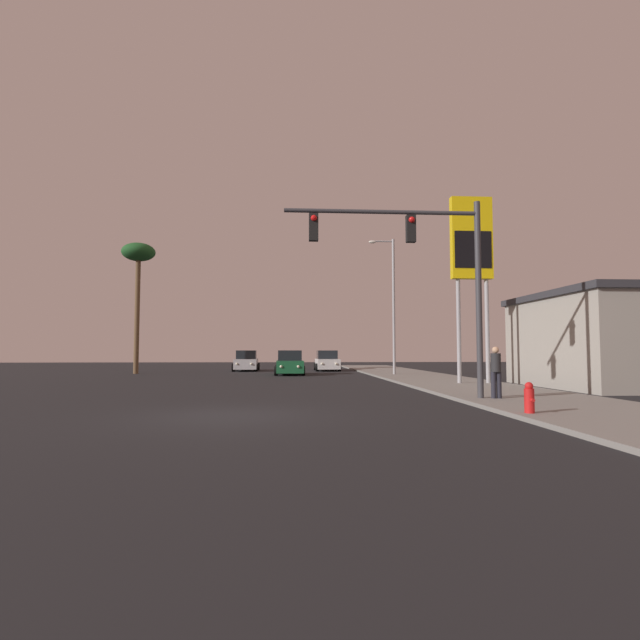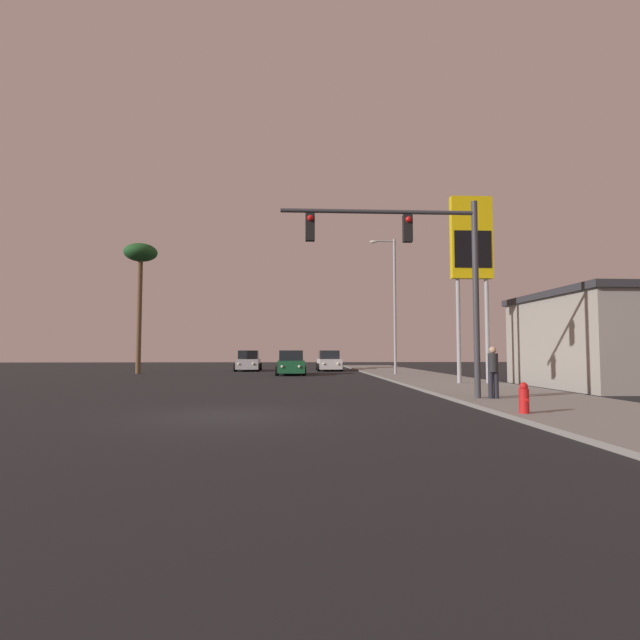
{
  "view_description": "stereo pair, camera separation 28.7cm",
  "coord_description": "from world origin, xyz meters",
  "px_view_note": "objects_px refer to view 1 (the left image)",
  "views": [
    {
      "loc": [
        1.51,
        -12.92,
        1.65
      ],
      "look_at": [
        3.19,
        13.59,
        3.3
      ],
      "focal_mm": 28.0,
      "sensor_mm": 36.0,
      "label": 1
    },
    {
      "loc": [
        1.79,
        -12.93,
        1.65
      ],
      "look_at": [
        3.19,
        13.59,
        3.3
      ],
      "focal_mm": 28.0,
      "sensor_mm": 36.0,
      "label": 2
    }
  ],
  "objects_px": {
    "palm_tree_mid": "(138,260)",
    "car_white": "(327,362)",
    "fire_hydrant": "(529,398)",
    "car_silver": "(246,362)",
    "pedestrian_on_sidewalk": "(496,370)",
    "traffic_light_mast": "(424,259)",
    "car_green": "(290,364)",
    "street_lamp": "(392,299)",
    "gas_station_sign": "(472,248)"
  },
  "relations": [
    {
      "from": "traffic_light_mast",
      "to": "palm_tree_mid",
      "type": "height_order",
      "value": "palm_tree_mid"
    },
    {
      "from": "car_silver",
      "to": "fire_hydrant",
      "type": "relative_size",
      "value": 5.7
    },
    {
      "from": "traffic_light_mast",
      "to": "gas_station_sign",
      "type": "relative_size",
      "value": 0.72
    },
    {
      "from": "car_white",
      "to": "pedestrian_on_sidewalk",
      "type": "relative_size",
      "value": 2.59
    },
    {
      "from": "pedestrian_on_sidewalk",
      "to": "palm_tree_mid",
      "type": "height_order",
      "value": "palm_tree_mid"
    },
    {
      "from": "car_green",
      "to": "traffic_light_mast",
      "type": "distance_m",
      "value": 19.56
    },
    {
      "from": "palm_tree_mid",
      "to": "traffic_light_mast",
      "type": "bearing_deg",
      "value": -53.57
    },
    {
      "from": "car_green",
      "to": "fire_hydrant",
      "type": "relative_size",
      "value": 5.69
    },
    {
      "from": "gas_station_sign",
      "to": "fire_hydrant",
      "type": "relative_size",
      "value": 11.84
    },
    {
      "from": "pedestrian_on_sidewalk",
      "to": "gas_station_sign",
      "type": "bearing_deg",
      "value": 74.28
    },
    {
      "from": "car_green",
      "to": "pedestrian_on_sidewalk",
      "type": "height_order",
      "value": "pedestrian_on_sidewalk"
    },
    {
      "from": "gas_station_sign",
      "to": "car_white",
      "type": "bearing_deg",
      "value": 107.35
    },
    {
      "from": "traffic_light_mast",
      "to": "palm_tree_mid",
      "type": "relative_size",
      "value": 0.68
    },
    {
      "from": "palm_tree_mid",
      "to": "street_lamp",
      "type": "bearing_deg",
      "value": -13.55
    },
    {
      "from": "street_lamp",
      "to": "pedestrian_on_sidewalk",
      "type": "distance_m",
      "value": 17.27
    },
    {
      "from": "pedestrian_on_sidewalk",
      "to": "palm_tree_mid",
      "type": "bearing_deg",
      "value": 130.05
    },
    {
      "from": "street_lamp",
      "to": "palm_tree_mid",
      "type": "relative_size",
      "value": 0.94
    },
    {
      "from": "pedestrian_on_sidewalk",
      "to": "car_green",
      "type": "bearing_deg",
      "value": 109.43
    },
    {
      "from": "car_silver",
      "to": "pedestrian_on_sidewalk",
      "type": "xyz_separation_m",
      "value": [
        10.18,
        -25.71,
        0.27
      ]
    },
    {
      "from": "car_white",
      "to": "traffic_light_mast",
      "type": "distance_m",
      "value": 25.76
    },
    {
      "from": "car_white",
      "to": "street_lamp",
      "type": "distance_m",
      "value": 10.47
    },
    {
      "from": "traffic_light_mast",
      "to": "palm_tree_mid",
      "type": "distance_m",
      "value": 26.27
    },
    {
      "from": "car_green",
      "to": "street_lamp",
      "type": "distance_m",
      "value": 8.29
    },
    {
      "from": "traffic_light_mast",
      "to": "street_lamp",
      "type": "xyz_separation_m",
      "value": [
        2.4,
        16.63,
        0.43
      ]
    },
    {
      "from": "traffic_light_mast",
      "to": "fire_hydrant",
      "type": "relative_size",
      "value": 8.58
    },
    {
      "from": "fire_hydrant",
      "to": "palm_tree_mid",
      "type": "xyz_separation_m",
      "value": [
        -16.95,
        24.87,
        7.81
      ]
    },
    {
      "from": "gas_station_sign",
      "to": "car_silver",
      "type": "bearing_deg",
      "value": 124.12
    },
    {
      "from": "car_white",
      "to": "traffic_light_mast",
      "type": "bearing_deg",
      "value": 92.07
    },
    {
      "from": "gas_station_sign",
      "to": "palm_tree_mid",
      "type": "height_order",
      "value": "palm_tree_mid"
    },
    {
      "from": "car_silver",
      "to": "fire_hydrant",
      "type": "distance_m",
      "value": 30.96
    },
    {
      "from": "street_lamp",
      "to": "pedestrian_on_sidewalk",
      "type": "height_order",
      "value": "street_lamp"
    },
    {
      "from": "street_lamp",
      "to": "pedestrian_on_sidewalk",
      "type": "relative_size",
      "value": 5.39
    },
    {
      "from": "car_white",
      "to": "car_green",
      "type": "relative_size",
      "value": 1.0
    },
    {
      "from": "traffic_light_mast",
      "to": "fire_hydrant",
      "type": "height_order",
      "value": "traffic_light_mast"
    },
    {
      "from": "car_silver",
      "to": "fire_hydrant",
      "type": "xyz_separation_m",
      "value": [
        9.41,
        -29.49,
        -0.27
      ]
    },
    {
      "from": "gas_station_sign",
      "to": "fire_hydrant",
      "type": "height_order",
      "value": "gas_station_sign"
    },
    {
      "from": "street_lamp",
      "to": "car_white",
      "type": "bearing_deg",
      "value": 112.47
    },
    {
      "from": "car_silver",
      "to": "car_green",
      "type": "xyz_separation_m",
      "value": [
        3.55,
        -6.9,
        0.0
      ]
    },
    {
      "from": "pedestrian_on_sidewalk",
      "to": "palm_tree_mid",
      "type": "relative_size",
      "value": 0.17
    },
    {
      "from": "palm_tree_mid",
      "to": "gas_station_sign",
      "type": "bearing_deg",
      "value": -34.3
    },
    {
      "from": "gas_station_sign",
      "to": "car_green",
      "type": "bearing_deg",
      "value": 127.86
    },
    {
      "from": "fire_hydrant",
      "to": "palm_tree_mid",
      "type": "distance_m",
      "value": 31.09
    },
    {
      "from": "car_white",
      "to": "pedestrian_on_sidewalk",
      "type": "bearing_deg",
      "value": 97.11
    },
    {
      "from": "car_silver",
      "to": "pedestrian_on_sidewalk",
      "type": "relative_size",
      "value": 2.59
    },
    {
      "from": "fire_hydrant",
      "to": "traffic_light_mast",
      "type": "bearing_deg",
      "value": 110.85
    },
    {
      "from": "fire_hydrant",
      "to": "pedestrian_on_sidewalk",
      "type": "distance_m",
      "value": 3.9
    },
    {
      "from": "gas_station_sign",
      "to": "fire_hydrant",
      "type": "bearing_deg",
      "value": -104.36
    },
    {
      "from": "pedestrian_on_sidewalk",
      "to": "traffic_light_mast",
      "type": "bearing_deg",
      "value": 176.09
    },
    {
      "from": "car_silver",
      "to": "gas_station_sign",
      "type": "height_order",
      "value": "gas_station_sign"
    },
    {
      "from": "palm_tree_mid",
      "to": "car_white",
      "type": "bearing_deg",
      "value": 17.55
    }
  ]
}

